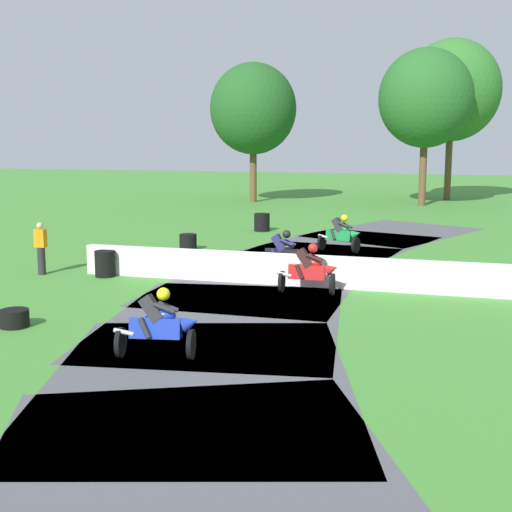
# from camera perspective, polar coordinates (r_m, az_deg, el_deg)

# --- Properties ---
(ground_plane) EXTENTS (120.00, 120.00, 0.00)m
(ground_plane) POSITION_cam_1_polar(r_m,az_deg,el_deg) (20.76, 0.37, -2.20)
(ground_plane) COLOR #428433
(track_asphalt) EXTENTS (9.97, 33.42, 0.01)m
(track_asphalt) POSITION_cam_1_polar(r_m,az_deg,el_deg) (20.47, 3.58, -2.38)
(track_asphalt) COLOR #515156
(track_asphalt) RESTS_ON ground
(safety_barrier) EXTENTS (21.21, 0.91, 0.90)m
(safety_barrier) POSITION_cam_1_polar(r_m,az_deg,el_deg) (19.92, 14.38, -1.71)
(safety_barrier) COLOR white
(safety_barrier) RESTS_ON ground
(motorcycle_lead_green) EXTENTS (1.71, 1.13, 1.43)m
(motorcycle_lead_green) POSITION_cam_1_polar(r_m,az_deg,el_deg) (26.45, 6.88, 1.77)
(motorcycle_lead_green) COLOR black
(motorcycle_lead_green) RESTS_ON ground
(motorcycle_chase_black) EXTENTS (1.69, 0.74, 1.42)m
(motorcycle_chase_black) POSITION_cam_1_polar(r_m,az_deg,el_deg) (21.99, 2.25, 0.22)
(motorcycle_chase_black) COLOR black
(motorcycle_chase_black) RESTS_ON ground
(motorcycle_trailing_red) EXTENTS (1.68, 0.67, 1.42)m
(motorcycle_trailing_red) POSITION_cam_1_polar(r_m,az_deg,el_deg) (19.34, 4.36, -1.12)
(motorcycle_trailing_red) COLOR black
(motorcycle_trailing_red) RESTS_ON ground
(motorcycle_fourth_blue) EXTENTS (1.67, 0.91, 1.42)m
(motorcycle_fourth_blue) POSITION_cam_1_polar(r_m,az_deg,el_deg) (13.93, -7.76, -5.51)
(motorcycle_fourth_blue) COLOR black
(motorcycle_fourth_blue) RESTS_ON ground
(tire_stack_near) EXTENTS (0.70, 0.70, 0.80)m
(tire_stack_near) POSITION_cam_1_polar(r_m,az_deg,el_deg) (31.88, 0.48, 2.73)
(tire_stack_near) COLOR black
(tire_stack_near) RESTS_ON ground
(tire_stack_mid_a) EXTENTS (0.65, 0.65, 0.60)m
(tire_stack_mid_a) POSITION_cam_1_polar(r_m,az_deg,el_deg) (26.82, -5.49, 1.13)
(tire_stack_mid_a) COLOR black
(tire_stack_mid_a) RESTS_ON ground
(tire_stack_mid_b) EXTENTS (0.62, 0.62, 0.80)m
(tire_stack_mid_b) POSITION_cam_1_polar(r_m,az_deg,el_deg) (22.15, -12.05, -0.61)
(tire_stack_mid_b) COLOR black
(tire_stack_mid_b) RESTS_ON ground
(tire_stack_far) EXTENTS (0.66, 0.66, 0.40)m
(tire_stack_far) POSITION_cam_1_polar(r_m,az_deg,el_deg) (16.98, -18.86, -4.76)
(tire_stack_far) COLOR black
(tire_stack_far) RESTS_ON ground
(track_marshal) EXTENTS (0.34, 0.24, 1.63)m
(track_marshal) POSITION_cam_1_polar(r_m,az_deg,el_deg) (22.91, -16.92, 0.58)
(track_marshal) COLOR #232328
(track_marshal) RESTS_ON ground
(tree_far_left) EXTENTS (6.27, 6.27, 10.42)m
(tree_far_left) POSITION_cam_1_polar(r_m,az_deg,el_deg) (48.89, 15.47, 12.71)
(tree_far_left) COLOR brown
(tree_far_left) RESTS_ON ground
(tree_far_right) EXTENTS (5.46, 5.46, 8.77)m
(tree_far_right) POSITION_cam_1_polar(r_m,az_deg,el_deg) (45.65, -0.23, 11.75)
(tree_far_right) COLOR brown
(tree_far_right) RESTS_ON ground
(tree_mid_rise) EXTENTS (5.63, 5.63, 9.40)m
(tree_mid_rise) POSITION_cam_1_polar(r_m,az_deg,el_deg) (44.55, 13.50, 12.24)
(tree_mid_rise) COLOR brown
(tree_mid_rise) RESTS_ON ground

